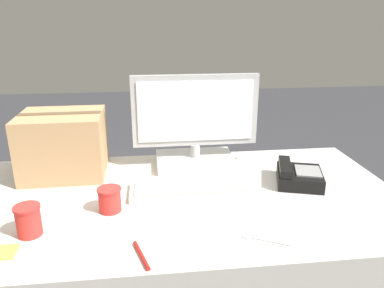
{
  "coord_description": "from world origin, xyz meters",
  "views": [
    {
      "loc": [
        -0.06,
        -1.28,
        1.41
      ],
      "look_at": [
        0.12,
        0.16,
        0.91
      ],
      "focal_mm": 35.0,
      "sensor_mm": 36.0,
      "label": 1
    }
  ],
  "objects": [
    {
      "name": "spoon",
      "position": [
        0.26,
        -0.32,
        0.76
      ],
      "size": [
        0.14,
        0.08,
        0.0
      ],
      "rotation": [
        0.0,
        0.0,
        2.65
      ],
      "color": "silver",
      "rests_on": "office_desk"
    },
    {
      "name": "sticky_note_pad",
      "position": [
        -0.49,
        -0.3,
        0.76
      ],
      "size": [
        0.07,
        0.07,
        0.01
      ],
      "color": "#E5DB4C",
      "rests_on": "office_desk"
    },
    {
      "name": "pen_marker",
      "position": [
        -0.09,
        -0.37,
        0.76
      ],
      "size": [
        0.05,
        0.13,
        0.01
      ],
      "rotation": [
        0.0,
        0.0,
        1.86
      ],
      "color": "red",
      "rests_on": "office_desk"
    },
    {
      "name": "keyboard",
      "position": [
        0.08,
        0.02,
        0.77
      ],
      "size": [
        0.45,
        0.16,
        0.03
      ],
      "rotation": [
        0.0,
        0.0,
        -0.01
      ],
      "color": "beige",
      "rests_on": "office_desk"
    },
    {
      "name": "paper_cup_left",
      "position": [
        -0.44,
        -0.21,
        0.81
      ],
      "size": [
        0.08,
        0.08,
        0.1
      ],
      "color": "red",
      "rests_on": "office_desk"
    },
    {
      "name": "office_desk",
      "position": [
        0.0,
        0.0,
        0.38
      ],
      "size": [
        1.8,
        0.9,
        0.76
      ],
      "color": "beige",
      "rests_on": "ground_plane"
    },
    {
      "name": "monitor",
      "position": [
        0.15,
        0.3,
        0.92
      ],
      "size": [
        0.55,
        0.24,
        0.41
      ],
      "color": "white",
      "rests_on": "office_desk"
    },
    {
      "name": "cardboard_box",
      "position": [
        -0.42,
        0.28,
        0.89
      ],
      "size": [
        0.34,
        0.3,
        0.27
      ],
      "rotation": [
        0.0,
        0.0,
        0.01
      ],
      "color": "tan",
      "rests_on": "office_desk"
    },
    {
      "name": "desk_phone",
      "position": [
        0.54,
        0.05,
        0.79
      ],
      "size": [
        0.22,
        0.24,
        0.08
      ],
      "rotation": [
        0.0,
        0.0,
        -0.3
      ],
      "color": "black",
      "rests_on": "office_desk"
    },
    {
      "name": "paper_cup_right",
      "position": [
        -0.2,
        -0.09,
        0.8
      ],
      "size": [
        0.08,
        0.08,
        0.09
      ],
      "color": "red",
      "rests_on": "office_desk"
    }
  ]
}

